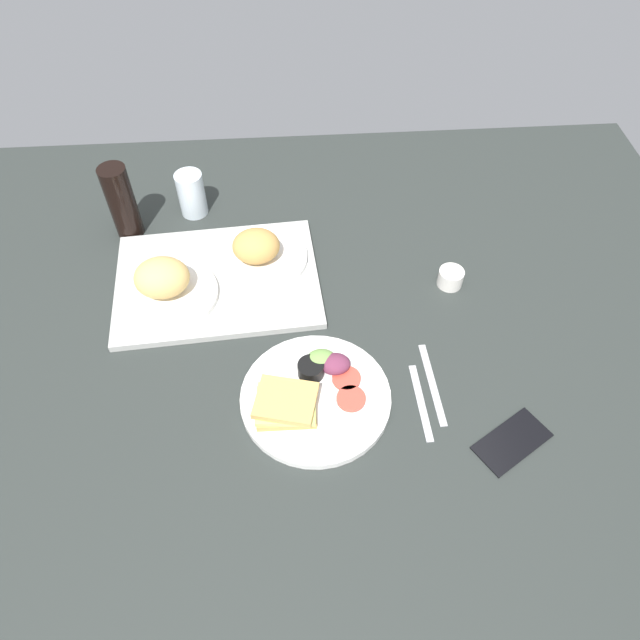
{
  "coord_description": "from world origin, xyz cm",
  "views": [
    {
      "loc": [
        -3.28,
        -72.75,
        97.33
      ],
      "look_at": [
        2.0,
        3.0,
        4.0
      ],
      "focal_mm": 32.88,
      "sensor_mm": 36.0,
      "label": 1
    }
  ],
  "objects_px": {
    "plate_with_salad": "(313,393)",
    "espresso_cup": "(451,278)",
    "drinking_glass": "(192,194)",
    "cell_phone": "(512,441)",
    "bread_plate_near": "(165,285)",
    "soda_bottle": "(122,202)",
    "serving_tray": "(218,280)",
    "bread_plate_far": "(259,252)",
    "fork": "(421,402)",
    "knife": "(432,383)"
  },
  "relations": [
    {
      "from": "serving_tray",
      "to": "bread_plate_far",
      "type": "height_order",
      "value": "bread_plate_far"
    },
    {
      "from": "serving_tray",
      "to": "bread_plate_near",
      "type": "bearing_deg",
      "value": -156.51
    },
    {
      "from": "soda_bottle",
      "to": "fork",
      "type": "xyz_separation_m",
      "value": [
        0.62,
        -0.53,
        -0.09
      ]
    },
    {
      "from": "bread_plate_near",
      "to": "drinking_glass",
      "type": "bearing_deg",
      "value": 82.79
    },
    {
      "from": "fork",
      "to": "knife",
      "type": "xyz_separation_m",
      "value": [
        0.03,
        0.04,
        0.0
      ]
    },
    {
      "from": "fork",
      "to": "cell_phone",
      "type": "distance_m",
      "value": 0.18
    },
    {
      "from": "fork",
      "to": "knife",
      "type": "relative_size",
      "value": 0.89
    },
    {
      "from": "bread_plate_far",
      "to": "fork",
      "type": "distance_m",
      "value": 0.5
    },
    {
      "from": "knife",
      "to": "serving_tray",
      "type": "bearing_deg",
      "value": 52.69
    },
    {
      "from": "serving_tray",
      "to": "espresso_cup",
      "type": "bearing_deg",
      "value": -4.31
    },
    {
      "from": "espresso_cup",
      "to": "knife",
      "type": "xyz_separation_m",
      "value": [
        -0.09,
        -0.26,
        -0.02
      ]
    },
    {
      "from": "soda_bottle",
      "to": "fork",
      "type": "relative_size",
      "value": 1.09
    },
    {
      "from": "knife",
      "to": "bread_plate_near",
      "type": "bearing_deg",
      "value": 62.09
    },
    {
      "from": "serving_tray",
      "to": "espresso_cup",
      "type": "xyz_separation_m",
      "value": [
        0.52,
        -0.04,
        0.01
      ]
    },
    {
      "from": "fork",
      "to": "bread_plate_far",
      "type": "bearing_deg",
      "value": 36.54
    },
    {
      "from": "bread_plate_far",
      "to": "plate_with_salad",
      "type": "xyz_separation_m",
      "value": [
        0.1,
        -0.36,
        -0.03
      ]
    },
    {
      "from": "drinking_glass",
      "to": "soda_bottle",
      "type": "distance_m",
      "value": 0.17
    },
    {
      "from": "serving_tray",
      "to": "soda_bottle",
      "type": "distance_m",
      "value": 0.3
    },
    {
      "from": "drinking_glass",
      "to": "espresso_cup",
      "type": "height_order",
      "value": "drinking_glass"
    },
    {
      "from": "plate_with_salad",
      "to": "espresso_cup",
      "type": "height_order",
      "value": "plate_with_salad"
    },
    {
      "from": "serving_tray",
      "to": "cell_phone",
      "type": "relative_size",
      "value": 3.13
    },
    {
      "from": "bread_plate_near",
      "to": "soda_bottle",
      "type": "bearing_deg",
      "value": 116.21
    },
    {
      "from": "serving_tray",
      "to": "plate_with_salad",
      "type": "height_order",
      "value": "plate_with_salad"
    },
    {
      "from": "cell_phone",
      "to": "fork",
      "type": "bearing_deg",
      "value": 116.72
    },
    {
      "from": "plate_with_salad",
      "to": "soda_bottle",
      "type": "height_order",
      "value": "soda_bottle"
    },
    {
      "from": "soda_bottle",
      "to": "fork",
      "type": "bearing_deg",
      "value": -40.37
    },
    {
      "from": "espresso_cup",
      "to": "fork",
      "type": "bearing_deg",
      "value": -111.46
    },
    {
      "from": "knife",
      "to": "drinking_glass",
      "type": "bearing_deg",
      "value": 39.79
    },
    {
      "from": "plate_with_salad",
      "to": "fork",
      "type": "height_order",
      "value": "plate_with_salad"
    },
    {
      "from": "drinking_glass",
      "to": "fork",
      "type": "distance_m",
      "value": 0.76
    },
    {
      "from": "cell_phone",
      "to": "serving_tray",
      "type": "bearing_deg",
      "value": 110.4
    },
    {
      "from": "soda_bottle",
      "to": "espresso_cup",
      "type": "height_order",
      "value": "soda_bottle"
    },
    {
      "from": "plate_with_salad",
      "to": "cell_phone",
      "type": "relative_size",
      "value": 2.01
    },
    {
      "from": "serving_tray",
      "to": "bread_plate_far",
      "type": "relative_size",
      "value": 2.13
    },
    {
      "from": "drinking_glass",
      "to": "cell_phone",
      "type": "bearing_deg",
      "value": -47.86
    },
    {
      "from": "bread_plate_far",
      "to": "drinking_glass",
      "type": "height_order",
      "value": "drinking_glass"
    },
    {
      "from": "serving_tray",
      "to": "knife",
      "type": "bearing_deg",
      "value": -34.97
    },
    {
      "from": "serving_tray",
      "to": "plate_with_salad",
      "type": "xyz_separation_m",
      "value": [
        0.2,
        -0.32,
        0.01
      ]
    },
    {
      "from": "plate_with_salad",
      "to": "espresso_cup",
      "type": "distance_m",
      "value": 0.43
    },
    {
      "from": "plate_with_salad",
      "to": "knife",
      "type": "height_order",
      "value": "plate_with_salad"
    },
    {
      "from": "cell_phone",
      "to": "bread_plate_near",
      "type": "bearing_deg",
      "value": 117.93
    },
    {
      "from": "bread_plate_far",
      "to": "knife",
      "type": "distance_m",
      "value": 0.49
    },
    {
      "from": "drinking_glass",
      "to": "knife",
      "type": "height_order",
      "value": "drinking_glass"
    },
    {
      "from": "bread_plate_far",
      "to": "bread_plate_near",
      "type": "bearing_deg",
      "value": -155.23
    },
    {
      "from": "serving_tray",
      "to": "plate_with_salad",
      "type": "distance_m",
      "value": 0.37
    },
    {
      "from": "bread_plate_near",
      "to": "fork",
      "type": "distance_m",
      "value": 0.59
    },
    {
      "from": "drinking_glass",
      "to": "fork",
      "type": "bearing_deg",
      "value": -51.59
    },
    {
      "from": "plate_with_salad",
      "to": "knife",
      "type": "xyz_separation_m",
      "value": [
        0.24,
        0.02,
        -0.01
      ]
    },
    {
      "from": "bread_plate_far",
      "to": "fork",
      "type": "bearing_deg",
      "value": -51.77
    },
    {
      "from": "bread_plate_far",
      "to": "soda_bottle",
      "type": "height_order",
      "value": "soda_bottle"
    }
  ]
}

